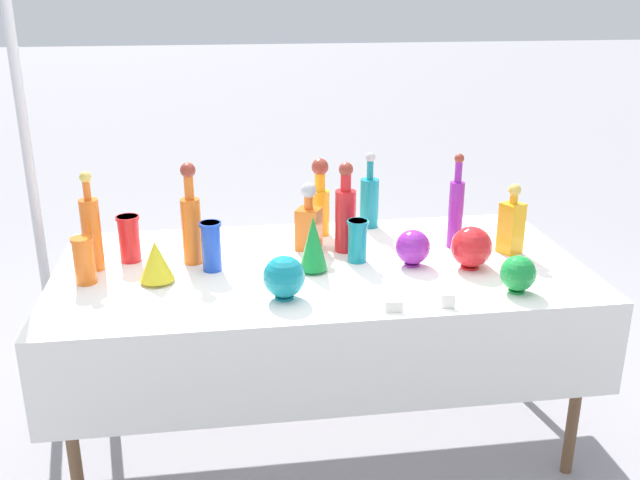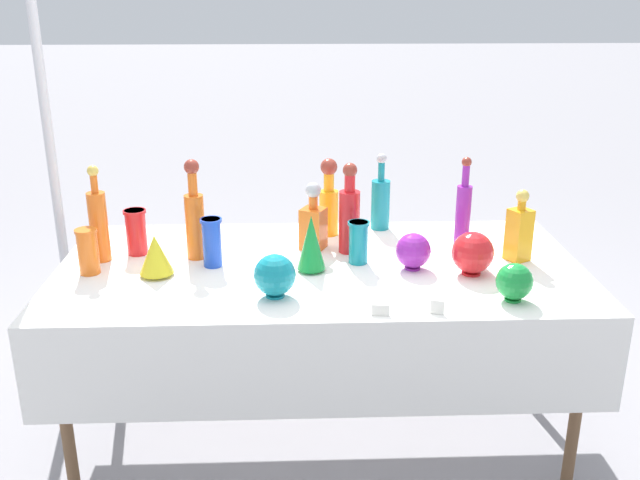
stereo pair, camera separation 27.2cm
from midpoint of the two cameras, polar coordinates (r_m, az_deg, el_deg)
The scene contains 24 objects.
ground_plane at distance 3.12m, azimuth 2.58°, elevation -15.04°, with size 40.00×40.00×0.00m, color gray.
display_table at distance 2.74m, azimuth 2.88°, elevation -3.44°, with size 2.02×1.01×0.76m.
tall_bottle_0 at distance 3.14m, azimuth 7.35°, elevation 3.07°, with size 0.08×0.08×0.34m.
tall_bottle_1 at distance 3.04m, azimuth 3.27°, elevation 3.10°, with size 0.08×0.08×0.34m.
tall_bottle_2 at distance 2.79m, azimuth -7.27°, elevation 1.77°, with size 0.08×0.08×0.40m.
tall_bottle_3 at distance 2.85m, azimuth 5.11°, elevation 1.96°, with size 0.08×0.08×0.37m.
tall_bottle_4 at distance 2.84m, azimuth -14.72°, elevation 1.30°, with size 0.07×0.07×0.38m.
tall_bottle_5 at distance 2.92m, azimuth 14.02°, elevation 2.00°, with size 0.06×0.06×0.39m.
square_decanter_0 at distance 2.91m, azimuth 18.27°, elevation 0.67°, with size 0.10×0.10×0.29m.
square_decanter_1 at distance 2.88m, azimuth 2.16°, elevation 1.41°, with size 0.12×0.12×0.28m.
slender_vase_0 at distance 2.75m, azimuth 5.92°, elevation -0.11°, with size 0.09×0.09×0.17m.
slender_vase_1 at distance 2.72m, azimuth -5.83°, elevation -0.14°, with size 0.08×0.08×0.19m.
slender_vase_2 at distance 2.89m, azimuth -11.92°, elevation 0.70°, with size 0.09×0.09×0.18m.
slender_vase_3 at distance 2.74m, azimuth -15.42°, elevation -0.82°, with size 0.08×0.08×0.17m.
fluted_vase_0 at distance 2.65m, azimuth 2.23°, elevation -0.28°, with size 0.11×0.11×0.22m.
fluted_vase_1 at distance 2.66m, azimuth -10.21°, elevation -1.22°, with size 0.13×0.13×0.16m.
round_bowl_0 at distance 2.45m, azimuth -0.47°, elevation -2.90°, with size 0.15×0.15×0.15m.
round_bowl_1 at distance 2.73m, azimuth 14.94°, elevation -1.04°, with size 0.16×0.16×0.16m.
round_bowl_2 at distance 2.73m, azimuth 10.32°, elevation -0.90°, with size 0.13×0.13×0.14m.
round_bowl_3 at distance 2.55m, azimuth 18.29°, elevation -3.24°, with size 0.13×0.13×0.13m.
price_tag_left at distance 2.41m, azimuth 12.61°, elevation -5.35°, with size 0.05×0.01×0.04m, color white.
price_tag_center at distance 2.36m, azimuth 8.18°, elevation -5.66°, with size 0.06×0.01×0.04m, color white.
cardboard_box_behind_left at distance 3.98m, azimuth 2.23°, elevation -4.44°, with size 0.47×0.40×0.38m.
canopy_pole at distance 3.34m, azimuth -18.52°, elevation 6.08°, with size 0.18×0.18×2.62m.
Camera 2 is at (-0.10, -2.56, 1.79)m, focal length 40.00 mm.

